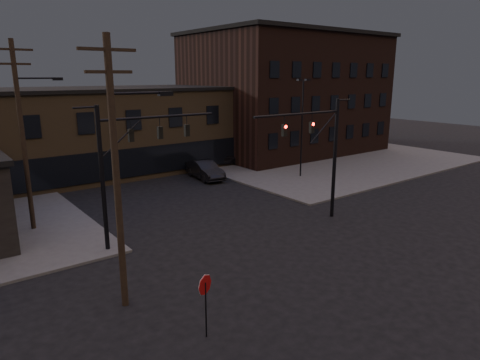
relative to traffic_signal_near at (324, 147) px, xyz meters
The scene contains 14 objects.
ground 8.56m from the traffic_signal_near, 139.97° to the right, with size 140.00×140.00×0.00m, color black.
sidewalk_ne 24.63m from the traffic_signal_near, 46.44° to the left, with size 30.00×30.00×0.15m, color #474744.
building_row 24.12m from the traffic_signal_near, 102.84° to the left, with size 40.00×12.00×8.00m, color brown.
building_right 27.27m from the traffic_signal_near, 52.26° to the left, with size 22.00×16.00×14.00m, color black.
traffic_signal_near is the anchor object (origin of this frame).
traffic_signal_far 12.57m from the traffic_signal_near, 163.83° to the left, with size 7.12×0.24×8.00m.
stop_sign 15.17m from the traffic_signal_near, 154.10° to the right, with size 0.72×0.33×2.48m.
utility_pole_near 15.03m from the traffic_signal_near, behind, with size 3.70×0.28×11.00m.
utility_pole_mid 18.47m from the traffic_signal_near, 148.97° to the left, with size 3.70×0.28×11.50m.
lot_light_a 12.21m from the traffic_signal_near, 51.18° to the left, with size 1.50×0.28×9.14m.
lot_light_b 19.92m from the traffic_signal_near, 46.74° to the left, with size 1.50×0.28×9.14m.
parked_car_lot_a 19.21m from the traffic_signal_near, 76.65° to the left, with size 1.98×4.91×1.67m, color black.
parked_car_lot_b 22.29m from the traffic_signal_near, 41.88° to the left, with size 1.63×4.01×1.16m, color #B1B1B4.
car_crossing 15.10m from the traffic_signal_near, 89.44° to the left, with size 1.80×5.16×1.70m, color black.
Camera 1 is at (-15.55, -13.96, 9.50)m, focal length 32.00 mm.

